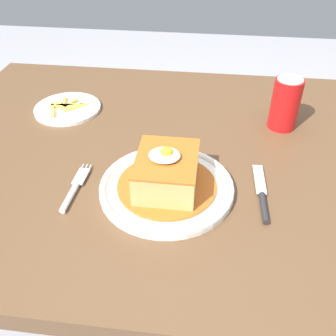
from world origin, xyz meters
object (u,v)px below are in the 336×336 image
main_plate (167,187)px  soda_can (285,104)px  knife (263,199)px  fork (73,190)px  side_plate_fries (67,108)px

main_plate → soda_can: soda_can is taller
main_plate → knife: size_ratio=1.57×
soda_can → knife: bearing=-102.8°
main_plate → knife: 0.18m
main_plate → soda_can: bearing=47.8°
knife → soda_can: size_ratio=1.33×
fork → knife: same height
fork → side_plate_fries: size_ratio=0.83×
fork → main_plate: bearing=9.4°
fork → side_plate_fries: 0.34m
soda_can → main_plate: bearing=-132.2°
side_plate_fries → soda_can: bearing=-1.4°
main_plate → side_plate_fries: bearing=136.3°
knife → main_plate: bearing=177.3°
fork → soda_can: 0.52m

